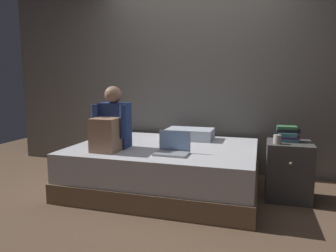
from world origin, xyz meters
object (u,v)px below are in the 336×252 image
at_px(nightstand, 288,170).
at_px(person_sitting, 111,125).
at_px(pillow, 190,134).
at_px(laptop, 173,148).
at_px(book_stack, 288,134).
at_px(mug, 277,139).
at_px(bed, 165,168).

bearing_deg(nightstand, person_sitting, -166.57).
xyz_separation_m(person_sitting, pillow, (0.67, 0.77, -0.19)).
height_order(person_sitting, laptop, person_sitting).
bearing_deg(nightstand, book_stack, 117.26).
bearing_deg(mug, laptop, -160.95).
xyz_separation_m(bed, person_sitting, (-0.49, -0.32, 0.50)).
relative_size(nightstand, laptop, 1.85).
distance_m(bed, book_stack, 1.35).
xyz_separation_m(nightstand, laptop, (-1.11, -0.46, 0.26)).
relative_size(bed, book_stack, 8.82).
bearing_deg(laptop, nightstand, 22.44).
height_order(nightstand, laptop, laptop).
height_order(person_sitting, book_stack, person_sitting).
relative_size(person_sitting, book_stack, 2.89).
bearing_deg(nightstand, mug, -137.31).
relative_size(nightstand, person_sitting, 0.90).
distance_m(bed, mug, 1.23).
height_order(laptop, book_stack, book_stack).
bearing_deg(pillow, nightstand, -17.12).
bearing_deg(mug, person_sitting, -169.52).
bearing_deg(laptop, bed, 118.46).
bearing_deg(bed, nightstand, 4.65).
height_order(bed, person_sitting, person_sitting).
bearing_deg(nightstand, laptop, -157.56).
relative_size(person_sitting, mug, 7.28).
bearing_deg(person_sitting, laptop, -2.67).
height_order(laptop, pillow, laptop).
relative_size(bed, laptop, 6.25).
height_order(nightstand, pillow, pillow).
distance_m(pillow, book_stack, 1.14).
distance_m(person_sitting, mug, 1.69).
xyz_separation_m(nightstand, mug, (-0.13, -0.12, 0.34)).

